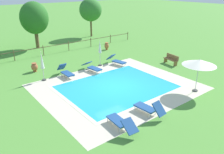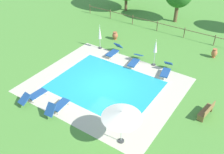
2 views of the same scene
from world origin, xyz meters
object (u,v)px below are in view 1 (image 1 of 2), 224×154
(terracotta_urn_by_tree, at_px, (34,67))
(tree_far_west, at_px, (91,10))
(wooden_bench_lawn_side, at_px, (171,59))
(sun_lounger_north_near_steps, at_px, (92,67))
(patio_umbrella_closed_row_west, at_px, (100,48))
(patio_umbrella_closed_row_centre, at_px, (42,62))
(terracotta_urn_near_fence, at_px, (107,46))
(sun_lounger_north_end, at_px, (149,108))
(sun_lounger_north_mid, at_px, (66,72))
(tree_west_mid, at_px, (34,18))
(sun_lounger_north_far, at_px, (117,60))
(sun_lounger_south_mid, at_px, (121,122))
(patio_umbrella_open_foreground, at_px, (199,63))

(terracotta_urn_by_tree, bearing_deg, tree_far_west, 37.81)
(wooden_bench_lawn_side, bearing_deg, sun_lounger_north_near_steps, 156.80)
(patio_umbrella_closed_row_west, relative_size, patio_umbrella_closed_row_centre, 1.03)
(terracotta_urn_near_fence, bearing_deg, patio_umbrella_closed_row_centre, -155.59)
(patio_umbrella_closed_row_west, height_order, patio_umbrella_closed_row_centre, patio_umbrella_closed_row_west)
(terracotta_urn_near_fence, distance_m, tree_far_west, 8.20)
(sun_lounger_north_end, bearing_deg, terracotta_urn_by_tree, 103.74)
(sun_lounger_north_mid, xyz_separation_m, tree_west_mid, (1.52, 9.93, 3.00))
(sun_lounger_north_mid, distance_m, sun_lounger_north_far, 5.02)
(sun_lounger_north_far, bearing_deg, sun_lounger_north_end, -117.13)
(terracotta_urn_near_fence, relative_size, terracotta_urn_by_tree, 1.08)
(sun_lounger_north_mid, relative_size, patio_umbrella_closed_row_centre, 0.84)
(sun_lounger_south_mid, bearing_deg, terracotta_urn_by_tree, 92.50)
(sun_lounger_north_mid, height_order, patio_umbrella_closed_row_west, patio_umbrella_closed_row_west)
(sun_lounger_north_end, height_order, wooden_bench_lawn_side, sun_lounger_north_end)
(sun_lounger_north_near_steps, distance_m, sun_lounger_north_end, 7.83)
(sun_lounger_north_far, relative_size, terracotta_urn_by_tree, 2.72)
(patio_umbrella_closed_row_west, height_order, wooden_bench_lawn_side, patio_umbrella_closed_row_west)
(patio_umbrella_closed_row_west, distance_m, terracotta_urn_near_fence, 5.57)
(sun_lounger_north_end, relative_size, patio_umbrella_closed_row_west, 0.82)
(sun_lounger_north_mid, height_order, tree_west_mid, tree_west_mid)
(sun_lounger_north_mid, height_order, wooden_bench_lawn_side, sun_lounger_north_mid)
(patio_umbrella_open_foreground, xyz_separation_m, patio_umbrella_closed_row_centre, (-7.46, 8.22, -0.58))
(tree_west_mid, bearing_deg, sun_lounger_north_far, -71.06)
(patio_umbrella_closed_row_centre, bearing_deg, sun_lounger_north_mid, -9.49)
(sun_lounger_north_mid, xyz_separation_m, sun_lounger_north_end, (1.01, -8.05, 0.00))
(sun_lounger_north_mid, bearing_deg, wooden_bench_lawn_side, -19.61)
(sun_lounger_north_near_steps, relative_size, wooden_bench_lawn_side, 1.37)
(sun_lounger_north_near_steps, height_order, patio_umbrella_closed_row_west, patio_umbrella_closed_row_west)
(wooden_bench_lawn_side, bearing_deg, tree_west_mid, 119.81)
(patio_umbrella_closed_row_centre, xyz_separation_m, tree_far_west, (11.66, 11.22, 2.14))
(sun_lounger_north_near_steps, relative_size, sun_lounger_north_far, 1.03)
(sun_lounger_north_mid, bearing_deg, sun_lounger_north_end, -82.86)
(sun_lounger_north_near_steps, distance_m, terracotta_urn_near_fence, 6.92)
(sun_lounger_north_mid, bearing_deg, tree_west_mid, 81.29)
(sun_lounger_north_end, relative_size, patio_umbrella_closed_row_centre, 0.85)
(sun_lounger_south_mid, relative_size, tree_far_west, 0.40)
(sun_lounger_south_mid, xyz_separation_m, patio_umbrella_closed_row_centre, (-0.60, 8.42, 1.11))
(sun_lounger_north_mid, xyz_separation_m, terracotta_urn_near_fence, (7.35, 4.40, 0.05))
(sun_lounger_north_mid, relative_size, terracotta_urn_near_fence, 2.35)
(wooden_bench_lawn_side, distance_m, tree_far_west, 15.09)
(patio_umbrella_closed_row_west, bearing_deg, wooden_bench_lawn_side, -33.90)
(patio_umbrella_open_foreground, bearing_deg, tree_far_west, 77.81)
(terracotta_urn_near_fence, xyz_separation_m, tree_west_mid, (-5.83, 5.53, 2.95))
(sun_lounger_south_mid, bearing_deg, patio_umbrella_closed_row_centre, 94.07)
(patio_umbrella_closed_row_west, distance_m, tree_west_mid, 9.91)
(sun_lounger_north_mid, height_order, patio_umbrella_open_foreground, patio_umbrella_open_foreground)
(sun_lounger_north_far, relative_size, patio_umbrella_open_foreground, 0.89)
(sun_lounger_north_far, relative_size, tree_far_west, 0.40)
(sun_lounger_north_end, relative_size, terracotta_urn_by_tree, 2.57)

